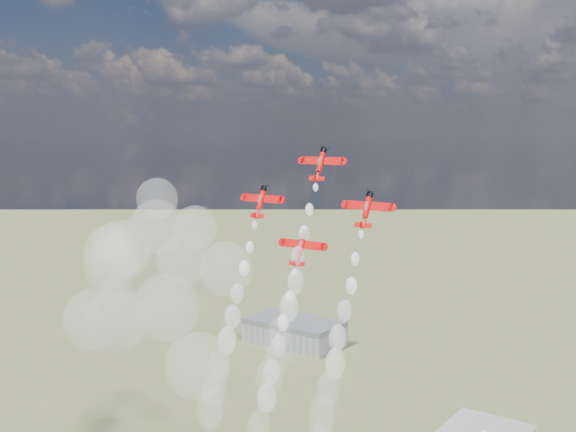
% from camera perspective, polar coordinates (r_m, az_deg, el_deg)
% --- Properties ---
extents(hangar, '(50.00, 28.00, 13.00)m').
position_cam_1_polar(hangar, '(364.42, 0.52, -9.74)').
color(hangar, gray).
rests_on(hangar, ground).
extents(plane_lead, '(10.66, 5.02, 7.21)m').
position_cam_1_polar(plane_lead, '(144.66, 2.77, 4.47)').
color(plane_lead, red).
rests_on(plane_lead, ground).
extents(plane_left, '(10.66, 5.02, 7.21)m').
position_cam_1_polar(plane_left, '(149.96, -2.32, 1.26)').
color(plane_left, red).
rests_on(plane_left, ground).
extents(plane_right, '(10.66, 5.02, 7.21)m').
position_cam_1_polar(plane_right, '(135.34, 6.69, 0.61)').
color(plane_right, red).
rests_on(plane_right, ground).
extents(plane_slot, '(10.66, 5.02, 7.21)m').
position_cam_1_polar(plane_slot, '(140.34, 1.11, -2.68)').
color(plane_slot, red).
rests_on(plane_slot, ground).
extents(smoke_trail_lead, '(5.23, 19.57, 40.60)m').
position_cam_1_polar(smoke_trail_lead, '(138.42, -0.72, -10.47)').
color(smoke_trail_lead, white).
rests_on(smoke_trail_lead, plane_lead).
extents(smoke_trail_left, '(5.14, 18.59, 40.25)m').
position_cam_1_polar(smoke_trail_left, '(146.52, -5.91, -13.01)').
color(smoke_trail_left, white).
rests_on(smoke_trail_left, plane_left).
extents(smoke_trail_right, '(5.54, 18.81, 41.05)m').
position_cam_1_polar(smoke_trail_right, '(131.61, 3.31, -15.29)').
color(smoke_trail_right, white).
rests_on(smoke_trail_right, plane_right).
extents(drifted_smoke_cloud, '(67.64, 36.76, 58.25)m').
position_cam_1_polar(drifted_smoke_cloud, '(203.14, -12.15, -5.81)').
color(drifted_smoke_cloud, white).
rests_on(drifted_smoke_cloud, ground).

